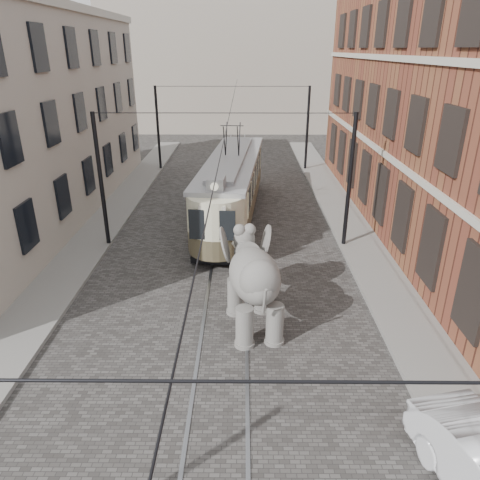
{
  "coord_description": "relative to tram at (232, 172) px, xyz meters",
  "views": [
    {
      "loc": [
        0.6,
        -12.8,
        8.37
      ],
      "look_at": [
        0.48,
        1.81,
        2.1
      ],
      "focal_mm": 33.46,
      "sensor_mm": 36.0,
      "label": 1
    }
  ],
  "objects": [
    {
      "name": "sidewalk_left",
      "position": [
        -6.52,
        -9.95,
        -2.36
      ],
      "size": [
        2.0,
        60.0,
        0.15
      ],
      "primitive_type": "cube",
      "color": "slate",
      "rests_on": "ground"
    },
    {
      "name": "catenary",
      "position": [
        -0.22,
        -4.95,
        0.56
      ],
      "size": [
        11.0,
        30.2,
        6.0
      ],
      "primitive_type": null,
      "color": "black",
      "rests_on": "ground"
    },
    {
      "name": "sidewalk_right",
      "position": [
        5.98,
        -9.95,
        -2.36
      ],
      "size": [
        2.0,
        60.0,
        0.15
      ],
      "primitive_type": "cube",
      "color": "slate",
      "rests_on": "ground"
    },
    {
      "name": "distant_block",
      "position": [
        -0.02,
        30.05,
        4.56
      ],
      "size": [
        28.0,
        10.0,
        14.0
      ],
      "primitive_type": "cube",
      "color": "#A19585",
      "rests_on": "ground"
    },
    {
      "name": "tram",
      "position": [
        0.0,
        0.0,
        0.0
      ],
      "size": [
        3.67,
        12.47,
        4.87
      ],
      "primitive_type": null,
      "rotation": [
        0.0,
        0.0,
        -0.09
      ],
      "color": "beige",
      "rests_on": "ground"
    },
    {
      "name": "elephant",
      "position": [
        0.94,
        -10.43,
        -0.98
      ],
      "size": [
        3.38,
        5.14,
        2.92
      ],
      "primitive_type": null,
      "rotation": [
        0.0,
        0.0,
        0.17
      ],
      "color": "slate",
      "rests_on": "ground"
    },
    {
      "name": "stucco_building",
      "position": [
        -11.02,
        0.05,
        2.56
      ],
      "size": [
        7.0,
        24.0,
        10.0
      ],
      "primitive_type": "cube",
      "color": "#A19585",
      "rests_on": "ground"
    },
    {
      "name": "ground",
      "position": [
        -0.02,
        -9.95,
        -2.44
      ],
      "size": [
        120.0,
        120.0,
        0.0
      ],
      "primitive_type": "plane",
      "color": "#494643"
    },
    {
      "name": "brick_building",
      "position": [
        10.98,
        -0.95,
        3.56
      ],
      "size": [
        8.0,
        26.0,
        12.0
      ],
      "primitive_type": "cube",
      "color": "brown",
      "rests_on": "ground"
    },
    {
      "name": "tram_rails",
      "position": [
        -0.02,
        -9.95,
        -2.43
      ],
      "size": [
        1.54,
        80.0,
        0.02
      ],
      "primitive_type": null,
      "color": "slate",
      "rests_on": "ground"
    }
  ]
}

